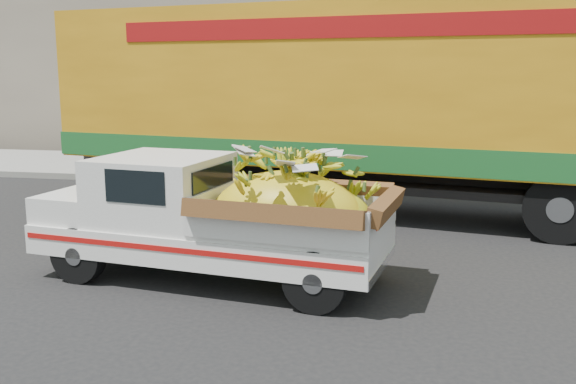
# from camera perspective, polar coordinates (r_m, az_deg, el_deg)

# --- Properties ---
(ground) EXTENTS (100.00, 100.00, 0.00)m
(ground) POSITION_cam_1_polar(r_m,az_deg,el_deg) (8.31, -1.96, -7.86)
(ground) COLOR black
(ground) RESTS_ON ground
(curb) EXTENTS (60.00, 0.25, 0.15)m
(curb) POSITION_cam_1_polar(r_m,az_deg,el_deg) (14.77, 3.91, 0.68)
(curb) COLOR gray
(curb) RESTS_ON ground
(sidewalk) EXTENTS (60.00, 4.00, 0.14)m
(sidewalk) POSITION_cam_1_polar(r_m,az_deg,el_deg) (16.82, 4.80, 1.89)
(sidewalk) COLOR gray
(sidewalk) RESTS_ON ground
(building_left) EXTENTS (18.00, 6.00, 5.00)m
(building_left) POSITION_cam_1_polar(r_m,az_deg,el_deg) (24.47, -12.76, 10.13)
(building_left) COLOR gray
(building_left) RESTS_ON ground
(pickup_truck) EXTENTS (4.65, 2.26, 1.57)m
(pickup_truck) POSITION_cam_1_polar(r_m,az_deg,el_deg) (8.08, -4.67, -2.23)
(pickup_truck) COLOR black
(pickup_truck) RESTS_ON ground
(semi_trailer) EXTENTS (12.08, 4.70, 3.80)m
(semi_trailer) POSITION_cam_1_polar(r_m,az_deg,el_deg) (12.02, 6.59, 8.16)
(semi_trailer) COLOR black
(semi_trailer) RESTS_ON ground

